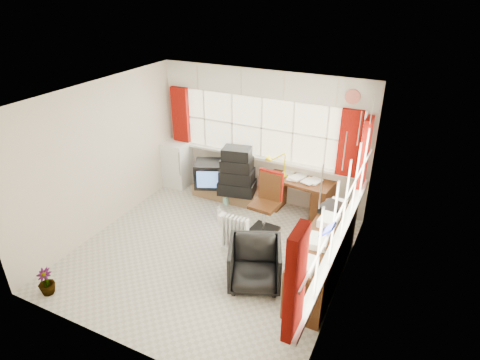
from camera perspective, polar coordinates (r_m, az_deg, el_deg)
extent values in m
plane|color=beige|center=(6.46, -4.25, -10.28)|extent=(4.00, 4.00, 0.00)
plane|color=beige|center=(7.43, 3.14, 5.98)|extent=(4.00, 0.00, 4.00)
plane|color=beige|center=(4.47, -17.88, -11.01)|extent=(4.00, 0.00, 4.00)
plane|color=beige|center=(6.95, -19.09, 2.95)|extent=(0.00, 4.00, 4.00)
plane|color=beige|center=(5.19, 14.88, -4.82)|extent=(0.00, 4.00, 4.00)
plane|color=white|center=(5.34, -5.16, 11.61)|extent=(4.00, 4.00, 0.00)
plane|color=#F9EFC5|center=(7.35, 3.11, 7.39)|extent=(3.60, 0.00, 3.60)
cube|color=white|center=(7.53, 2.89, 3.13)|extent=(3.70, 0.12, 0.05)
cube|color=white|center=(7.85, -5.08, 8.63)|extent=(0.03, 0.02, 1.10)
cube|color=white|center=(7.58, -1.13, 8.04)|extent=(0.03, 0.02, 1.10)
cube|color=white|center=(7.34, 3.08, 7.37)|extent=(0.03, 0.02, 1.10)
cube|color=white|center=(7.14, 7.54, 6.61)|extent=(0.03, 0.02, 1.10)
cube|color=white|center=(6.99, 12.20, 5.77)|extent=(0.03, 0.02, 1.10)
plane|color=#F9EFC5|center=(5.09, 14.92, -2.85)|extent=(0.00, 3.60, 3.60)
cube|color=white|center=(5.40, 13.78, -8.12)|extent=(0.12, 3.70, 0.05)
cube|color=white|center=(4.10, 11.09, -10.40)|extent=(0.02, 0.03, 1.10)
cube|color=white|center=(4.58, 13.16, -6.21)|extent=(0.02, 0.03, 1.10)
cube|color=white|center=(5.09, 14.81, -2.83)|extent=(0.02, 0.03, 1.10)
cube|color=white|center=(5.62, 16.15, -0.07)|extent=(0.02, 0.03, 1.10)
cube|color=white|center=(6.16, 17.25, 2.21)|extent=(0.02, 0.03, 1.10)
cube|color=#930E08|center=(8.06, -8.44, 8.95)|extent=(0.35, 0.10, 1.15)
cube|color=#930E08|center=(6.85, 15.29, 5.02)|extent=(0.35, 0.10, 1.15)
cube|color=#930E08|center=(6.53, 17.29, 3.67)|extent=(0.10, 0.35, 1.15)
cube|color=#930E08|center=(3.73, 7.84, -14.35)|extent=(0.10, 0.35, 1.15)
cube|color=silver|center=(7.10, 3.21, 13.44)|extent=(3.95, 0.08, 0.48)
cube|color=silver|center=(4.76, 15.81, 5.59)|extent=(0.08, 3.95, 0.48)
cube|color=#562D14|center=(7.24, 8.56, -0.06)|extent=(1.23, 0.70, 0.05)
cube|color=#562D14|center=(7.56, 5.26, -1.53)|extent=(0.33, 0.55, 0.63)
cube|color=#562D14|center=(7.26, 11.63, -3.31)|extent=(0.33, 0.55, 0.63)
cube|color=white|center=(7.22, 8.58, 0.21)|extent=(0.23, 0.29, 0.02)
cube|color=white|center=(7.22, 8.58, 0.24)|extent=(0.23, 0.29, 0.02)
cube|color=white|center=(7.22, 8.58, 0.26)|extent=(0.23, 0.29, 0.02)
cube|color=white|center=(7.22, 8.58, 0.29)|extent=(0.23, 0.29, 0.02)
cube|color=white|center=(7.22, 8.59, 0.32)|extent=(0.23, 0.29, 0.02)
cube|color=white|center=(7.22, 8.59, 0.35)|extent=(0.23, 0.29, 0.02)
cylinder|color=#FFF60A|center=(7.28, 6.28, 0.59)|extent=(0.11, 0.11, 0.02)
cylinder|color=#FFF60A|center=(7.19, 6.37, 2.07)|extent=(0.03, 0.03, 0.42)
cone|color=#FFF60A|center=(7.13, 6.43, 3.27)|extent=(0.17, 0.15, 0.17)
cube|color=black|center=(6.94, 3.37, -7.13)|extent=(0.48, 0.48, 0.04)
cylinder|color=silver|center=(6.81, 3.43, -5.49)|extent=(0.06, 0.06, 0.51)
cube|color=#562D14|center=(6.68, 3.49, -3.64)|extent=(0.47, 0.45, 0.06)
cube|color=#562D14|center=(6.71, 4.41, -0.80)|extent=(0.40, 0.08, 0.49)
cube|color=#930E08|center=(6.70, 4.42, -0.65)|extent=(0.44, 0.10, 0.51)
imported|color=black|center=(5.69, 2.11, -11.87)|extent=(0.94, 0.95, 0.67)
cube|color=white|center=(6.45, -0.65, -9.81)|extent=(0.43, 0.18, 0.09)
cube|color=white|center=(6.34, -2.24, -7.05)|extent=(0.03, 0.13, 0.55)
cube|color=white|center=(6.31, -1.72, -7.19)|extent=(0.03, 0.13, 0.55)
cube|color=white|center=(6.29, -1.19, -7.33)|extent=(0.03, 0.13, 0.55)
cube|color=white|center=(6.27, -0.66, -7.47)|extent=(0.03, 0.13, 0.55)
cube|color=white|center=(6.24, -0.13, -7.61)|extent=(0.03, 0.13, 0.55)
cube|color=white|center=(6.22, 0.41, -7.75)|extent=(0.03, 0.13, 0.55)
cube|color=white|center=(6.20, 0.95, -7.89)|extent=(0.03, 0.13, 0.55)
cube|color=#562D14|center=(5.88, 11.70, -10.59)|extent=(0.50, 2.00, 0.75)
cube|color=white|center=(5.01, 9.33, -11.77)|extent=(0.24, 0.32, 0.10)
cube|color=white|center=(5.42, 11.05, -8.53)|extent=(0.24, 0.32, 0.10)
cube|color=white|center=(5.86, 12.50, -5.75)|extent=(0.24, 0.32, 0.10)
cube|color=white|center=(6.31, 13.73, -3.37)|extent=(0.24, 0.32, 0.10)
cube|color=black|center=(6.17, 12.89, -3.92)|extent=(0.37, 0.42, 0.12)
cube|color=olive|center=(7.89, -1.54, -1.70)|extent=(1.40, 0.50, 0.25)
cube|color=black|center=(7.78, -4.40, 0.89)|extent=(0.69, 0.67, 0.49)
cube|color=#4A7DD4|center=(7.56, -4.62, 0.04)|extent=(0.39, 0.18, 0.33)
cube|color=black|center=(7.54, -0.43, -0.99)|extent=(0.74, 0.55, 0.25)
cube|color=black|center=(7.43, -0.44, 0.65)|extent=(0.69, 0.52, 0.24)
cube|color=black|center=(7.33, -0.45, 2.26)|extent=(0.63, 0.49, 0.22)
cube|color=black|center=(7.24, -0.45, 3.83)|extent=(0.57, 0.45, 0.21)
cube|color=white|center=(8.39, -8.94, 2.43)|extent=(0.55, 0.55, 0.94)
cube|color=silver|center=(7.99, -8.60, 2.26)|extent=(0.02, 0.02, 0.50)
imported|color=white|center=(7.21, -2.98, -4.62)|extent=(0.11, 0.11, 0.27)
imported|color=#8ACFBE|center=(7.68, -1.97, -2.71)|extent=(0.13, 0.13, 0.21)
imported|color=black|center=(6.21, -25.89, -12.89)|extent=(0.25, 0.25, 0.39)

